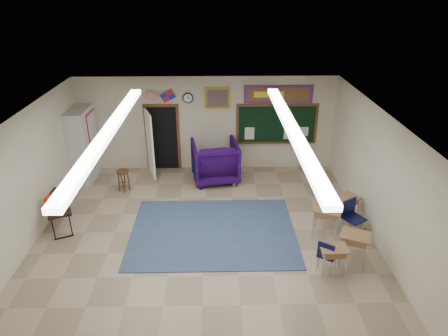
{
  "coord_description": "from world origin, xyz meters",
  "views": [
    {
      "loc": [
        0.3,
        -7.38,
        5.63
      ],
      "look_at": [
        0.48,
        1.5,
        1.4
      ],
      "focal_mm": 32.0,
      "sensor_mm": 36.0,
      "label": 1
    }
  ],
  "objects_px": {
    "student_desk_front_left": "(326,221)",
    "wooden_stool": "(124,181)",
    "folding_table": "(59,211)",
    "wingback_armchair": "(215,161)",
    "student_desk_front_right": "(346,209)"
  },
  "relations": [
    {
      "from": "student_desk_front_left",
      "to": "student_desk_front_right",
      "type": "xyz_separation_m",
      "value": [
        0.64,
        0.57,
        -0.02
      ]
    },
    {
      "from": "folding_table",
      "to": "wooden_stool",
      "type": "xyz_separation_m",
      "value": [
        1.25,
        1.7,
        -0.03
      ]
    },
    {
      "from": "wingback_armchair",
      "to": "student_desk_front_left",
      "type": "xyz_separation_m",
      "value": [
        2.64,
        -3.03,
        -0.2
      ]
    },
    {
      "from": "folding_table",
      "to": "wooden_stool",
      "type": "height_order",
      "value": "folding_table"
    },
    {
      "from": "student_desk_front_left",
      "to": "wooden_stool",
      "type": "height_order",
      "value": "student_desk_front_left"
    },
    {
      "from": "student_desk_front_left",
      "to": "student_desk_front_right",
      "type": "distance_m",
      "value": 0.86
    },
    {
      "from": "wingback_armchair",
      "to": "folding_table",
      "type": "distance_m",
      "value": 4.57
    },
    {
      "from": "student_desk_front_right",
      "to": "folding_table",
      "type": "bearing_deg",
      "value": 144.75
    },
    {
      "from": "wooden_stool",
      "to": "folding_table",
      "type": "bearing_deg",
      "value": -126.29
    },
    {
      "from": "wingback_armchair",
      "to": "folding_table",
      "type": "relative_size",
      "value": 0.82
    },
    {
      "from": "wingback_armchair",
      "to": "student_desk_front_right",
      "type": "height_order",
      "value": "wingback_armchair"
    },
    {
      "from": "wingback_armchair",
      "to": "wooden_stool",
      "type": "xyz_separation_m",
      "value": [
        -2.65,
        -0.67,
        -0.29
      ]
    },
    {
      "from": "student_desk_front_left",
      "to": "folding_table",
      "type": "relative_size",
      "value": 0.46
    },
    {
      "from": "student_desk_front_right",
      "to": "folding_table",
      "type": "distance_m",
      "value": 7.19
    },
    {
      "from": "student_desk_front_left",
      "to": "wooden_stool",
      "type": "xyz_separation_m",
      "value": [
        -5.3,
        2.37,
        -0.09
      ]
    }
  ]
}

